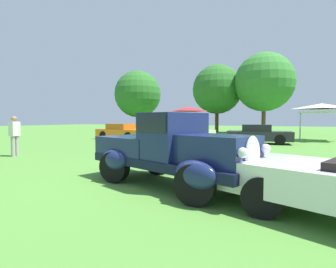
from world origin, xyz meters
TOP-DOWN VIEW (x-y plane):
  - ground_plane at (0.00, 0.00)m, footprint 120.00×120.00m
  - feature_pickup_truck at (0.37, -0.35)m, footprint 4.45×2.80m
  - show_car_orange at (-9.10, 10.98)m, footprint 4.52×2.28m
  - show_car_cream at (-4.60, 12.41)m, footprint 4.75×2.36m
  - show_car_charcoal at (0.89, 11.90)m, footprint 4.14×2.16m
  - spectator_between_cars at (-7.63, 1.28)m, footprint 0.32×0.44m
  - canopy_tent_left_field at (-6.07, 17.26)m, footprint 2.78×2.78m
  - canopy_tent_center_field at (4.70, 16.20)m, footprint 2.99×2.99m
  - treeline_far_left at (-17.94, 27.34)m, footprint 6.79×6.79m
  - treeline_mid_left at (-5.66, 25.96)m, footprint 5.98×5.98m
  - treeline_center at (-0.17, 25.34)m, footprint 6.50×6.50m

SIDE VIEW (x-z plane):
  - ground_plane at x=0.00m, z-range 0.00..0.00m
  - show_car_charcoal at x=0.89m, z-range -0.01..1.21m
  - show_car_orange at x=-9.10m, z-range -0.01..1.21m
  - show_car_cream at x=-4.60m, z-range -0.01..1.21m
  - feature_pickup_truck at x=0.37m, z-range 0.01..1.71m
  - spectator_between_cars at x=-7.63m, z-range 0.07..1.76m
  - canopy_tent_left_field at x=-6.07m, z-range 1.07..3.78m
  - canopy_tent_center_field at x=4.70m, z-range 1.07..3.78m
  - treeline_mid_left at x=-5.66m, z-range 1.11..9.32m
  - treeline_far_left at x=-17.94m, z-range 0.93..9.60m
  - treeline_center at x=-0.17m, z-range 1.21..10.15m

